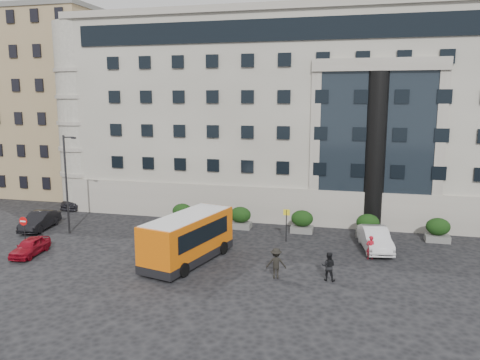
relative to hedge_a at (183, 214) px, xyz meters
The scene contains 23 objects.
ground 8.81m from the hedge_a, 62.85° to the right, with size 120.00×120.00×0.00m, color black.
civic_building 19.15m from the hedge_a, 54.85° to the left, with size 44.00×24.00×18.00m, color gray.
entrance_column 17.13m from the hedge_a, ahead, with size 1.80×1.80×13.00m, color black.
apartment_near 25.12m from the hedge_a, 148.62° to the left, with size 14.00×14.00×20.00m, color #907854.
apartment_far 39.27m from the hedge_a, 127.29° to the left, with size 13.00×13.00×22.00m, color olive.
hedge_a is the anchor object (origin of this frame).
hedge_b 5.20m from the hedge_a, ahead, with size 1.80×1.26×1.84m.
hedge_c 10.40m from the hedge_a, ahead, with size 1.80×1.26×1.84m.
hedge_d 15.60m from the hedge_a, ahead, with size 1.80×1.26×1.84m.
hedge_e 20.80m from the hedge_a, ahead, with size 1.80×1.26×1.84m.
street_lamp 9.89m from the hedge_a, 148.84° to the right, with size 1.16×0.18×8.00m.
bus_stop_sign 9.94m from the hedge_a, 16.42° to the right, with size 0.50×0.08×2.52m.
no_entry_sign 12.64m from the hedge_a, 135.52° to the right, with size 0.64×0.16×2.32m.
minibus 9.64m from the hedge_a, 67.06° to the right, with size 4.43×8.07×3.19m.
red_truck 11.24m from the hedge_a, 142.74° to the left, with size 3.08×5.81×3.01m.
parked_car_a 12.67m from the hedge_a, 126.32° to the right, with size 1.45×3.59×1.22m, color maroon.
parked_car_b 11.90m from the hedge_a, 158.63° to the right, with size 1.58×4.53×1.49m, color black.
parked_car_c 12.92m from the hedge_a, 161.63° to the left, with size 2.13×5.23×1.52m, color black.
parked_car_d 11.55m from the hedge_a, 134.78° to the left, with size 2.28×4.94×1.37m, color black.
white_taxi 16.38m from the hedge_a, 11.46° to the right, with size 1.75×5.02×1.65m, color silver.
pedestrian_a 16.57m from the hedge_a, 19.09° to the right, with size 0.60×0.39×1.65m, color maroon.
pedestrian_b 16.44m from the hedge_a, 37.24° to the right, with size 0.86×0.67×1.77m, color black.
pedestrian_c 14.36m from the hedge_a, 46.07° to the right, with size 1.23×0.71×1.90m, color black.
Camera 1 is at (10.29, -29.45, 10.86)m, focal length 35.00 mm.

